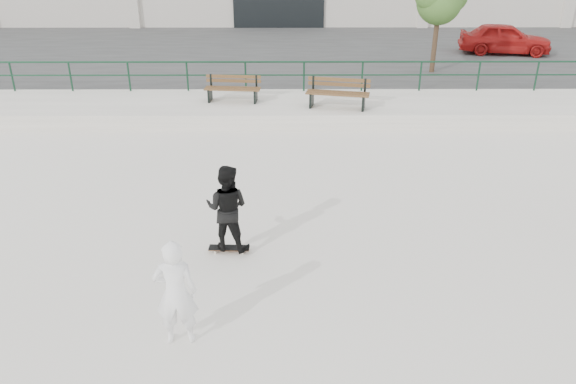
{
  "coord_description": "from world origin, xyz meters",
  "views": [
    {
      "loc": [
        0.37,
        -8.25,
        5.71
      ],
      "look_at": [
        0.41,
        2.0,
        0.81
      ],
      "focal_mm": 35.0,
      "sensor_mm": 36.0,
      "label": 1
    }
  ],
  "objects_px": {
    "bench_right": "(338,93)",
    "skateboard": "(229,248)",
    "standing_skater": "(227,208)",
    "seated_skater": "(176,293)",
    "bench_left": "(233,89)",
    "red_car": "(505,38)"
  },
  "relations": [
    {
      "from": "red_car",
      "to": "standing_skater",
      "type": "distance_m",
      "value": 19.25
    },
    {
      "from": "standing_skater",
      "to": "skateboard",
      "type": "bearing_deg",
      "value": -167.11
    },
    {
      "from": "bench_right",
      "to": "skateboard",
      "type": "distance_m",
      "value": 8.33
    },
    {
      "from": "red_car",
      "to": "skateboard",
      "type": "height_order",
      "value": "red_car"
    },
    {
      "from": "bench_right",
      "to": "skateboard",
      "type": "bearing_deg",
      "value": -97.25
    },
    {
      "from": "seated_skater",
      "to": "bench_left",
      "type": "bearing_deg",
      "value": -93.62
    },
    {
      "from": "bench_left",
      "to": "bench_right",
      "type": "relative_size",
      "value": 0.9
    },
    {
      "from": "bench_left",
      "to": "seated_skater",
      "type": "bearing_deg",
      "value": -84.18
    },
    {
      "from": "red_car",
      "to": "bench_left",
      "type": "bearing_deg",
      "value": 133.18
    },
    {
      "from": "bench_left",
      "to": "seated_skater",
      "type": "relative_size",
      "value": 1.06
    },
    {
      "from": "bench_right",
      "to": "bench_left",
      "type": "bearing_deg",
      "value": -179.87
    },
    {
      "from": "bench_right",
      "to": "standing_skater",
      "type": "height_order",
      "value": "standing_skater"
    },
    {
      "from": "bench_right",
      "to": "seated_skater",
      "type": "xyz_separation_m",
      "value": [
        -3.24,
        -10.38,
        -0.08
      ]
    },
    {
      "from": "skateboard",
      "to": "red_car",
      "type": "bearing_deg",
      "value": 57.8
    },
    {
      "from": "standing_skater",
      "to": "red_car",
      "type": "bearing_deg",
      "value": -111.24
    },
    {
      "from": "bench_left",
      "to": "bench_right",
      "type": "height_order",
      "value": "bench_right"
    },
    {
      "from": "bench_right",
      "to": "red_car",
      "type": "bearing_deg",
      "value": 57.15
    },
    {
      "from": "skateboard",
      "to": "seated_skater",
      "type": "bearing_deg",
      "value": -99.39
    },
    {
      "from": "red_car",
      "to": "skateboard",
      "type": "bearing_deg",
      "value": 156.06
    },
    {
      "from": "bench_right",
      "to": "standing_skater",
      "type": "xyz_separation_m",
      "value": [
        -2.73,
        -7.82,
        -0.0
      ]
    },
    {
      "from": "red_car",
      "to": "standing_skater",
      "type": "xyz_separation_m",
      "value": [
        -10.8,
        -15.93,
        -0.22
      ]
    },
    {
      "from": "bench_right",
      "to": "skateboard",
      "type": "height_order",
      "value": "bench_right"
    }
  ]
}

